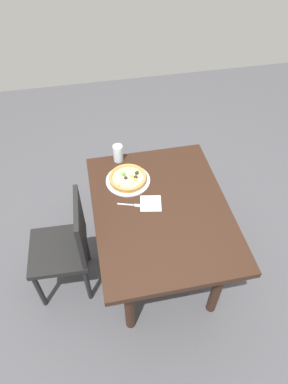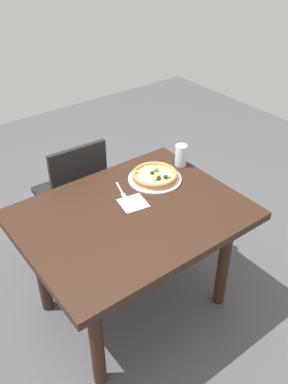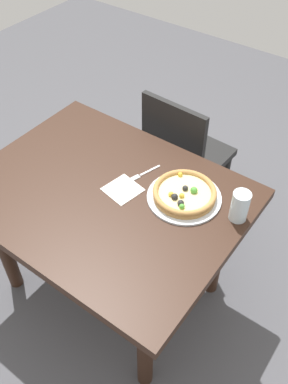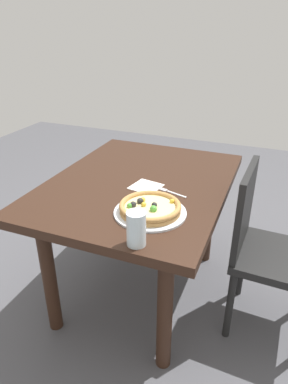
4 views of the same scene
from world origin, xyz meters
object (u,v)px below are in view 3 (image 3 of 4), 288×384
at_px(dining_table, 106,209).
at_px(napkin, 123,189).
at_px(drinking_glass, 240,206).
at_px(chair_near, 183,155).
at_px(pizza, 184,193).
at_px(fork, 142,174).
at_px(plate, 184,197).

relative_size(dining_table, napkin, 8.39).
distance_m(drinking_glass, napkin, 0.50).
bearing_deg(napkin, dining_table, 49.12).
relative_size(dining_table, chair_near, 1.34).
relative_size(pizza, fork, 1.66).
xyz_separation_m(dining_table, chair_near, (0.00, -0.66, -0.14)).
bearing_deg(drinking_glass, dining_table, 21.69).
xyz_separation_m(drinking_glass, napkin, (0.47, 0.15, -0.07)).
relative_size(chair_near, drinking_glass, 6.41).
bearing_deg(chair_near, drinking_glass, -38.11).
height_order(fork, drinking_glass, drinking_glass).
bearing_deg(fork, dining_table, -1.26).
distance_m(chair_near, napkin, 0.65).
relative_size(plate, drinking_glass, 2.33).
xyz_separation_m(dining_table, plate, (-0.29, -0.18, 0.11)).
height_order(dining_table, fork, fork).
bearing_deg(chair_near, pizza, -56.27).
height_order(chair_near, drinking_glass, chair_near).
relative_size(dining_table, plate, 3.70).
distance_m(pizza, drinking_glass, 0.24).
xyz_separation_m(pizza, napkin, (0.24, 0.11, -0.03)).
bearing_deg(napkin, plate, -154.60).
distance_m(chair_near, fork, 0.54).
xyz_separation_m(chair_near, plate, (-0.30, 0.49, 0.25)).
relative_size(plate, napkin, 2.26).
distance_m(plate, napkin, 0.27).
distance_m(fork, drinking_glass, 0.47).
distance_m(dining_table, fork, 0.22).
bearing_deg(chair_near, fork, -79.46).
distance_m(pizza, fork, 0.23).
xyz_separation_m(dining_table, drinking_glass, (-0.53, -0.21, 0.17)).
bearing_deg(plate, fork, -3.34).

